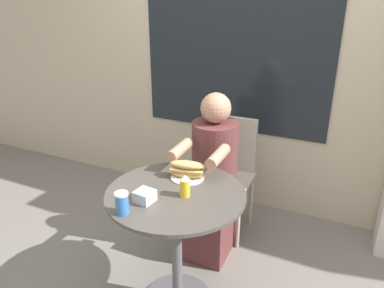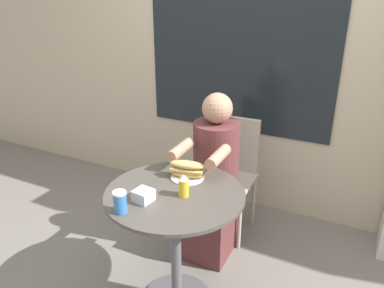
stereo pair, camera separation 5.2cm
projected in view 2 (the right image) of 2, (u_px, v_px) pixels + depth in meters
The scene contains 8 objects.
storefront_wall at pixel (259, 37), 2.81m from camera, with size 8.00×0.09×2.80m.
cafe_table at pixel (175, 223), 2.05m from camera, with size 0.75×0.75×0.75m.
diner_chair at pixel (232, 165), 2.80m from camera, with size 0.39×0.39×0.87m.
seated_diner at pixel (213, 187), 2.52m from camera, with size 0.32×0.55×1.15m.
sandwich_on_plate at pixel (187, 170), 2.10m from camera, with size 0.21×0.19×0.10m.
drink_cup at pixel (120, 202), 1.77m from camera, with size 0.07×0.07×0.11m.
napkin_box at pixel (143, 196), 1.88m from camera, with size 0.10×0.10×0.06m.
condiment_bottle at pixel (184, 186), 1.92m from camera, with size 0.05×0.05×0.12m.
Camera 2 is at (0.86, -1.50, 1.74)m, focal length 35.00 mm.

